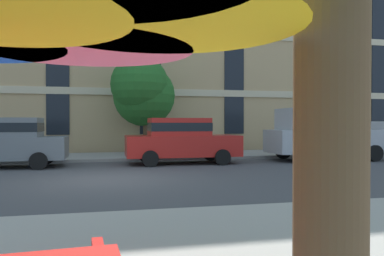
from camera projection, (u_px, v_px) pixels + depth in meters
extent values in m
plane|color=#424244|center=(105.00, 180.00, 10.77)|extent=(120.00, 120.00, 0.00)
cube|color=gray|center=(105.00, 157.00, 17.41)|extent=(56.00, 3.60, 0.12)
cube|color=tan|center=(105.00, 26.00, 25.30)|extent=(36.73, 12.00, 16.00)
cube|color=beige|center=(105.00, 91.00, 19.47)|extent=(36.00, 0.08, 0.36)
cube|color=beige|center=(105.00, 28.00, 19.43)|extent=(36.00, 0.08, 0.36)
cube|color=black|center=(311.00, 4.00, 21.92)|extent=(1.10, 0.06, 14.80)
cube|color=black|center=(380.00, 9.00, 22.92)|extent=(1.10, 0.06, 14.80)
cube|color=slate|center=(2.00, 148.00, 13.59)|extent=(4.40, 1.76, 0.80)
cube|color=slate|center=(6.00, 127.00, 13.62)|extent=(2.30, 1.55, 0.68)
cube|color=black|center=(6.00, 127.00, 13.62)|extent=(2.32, 1.57, 0.32)
cylinder|color=black|center=(39.00, 161.00, 13.04)|extent=(0.60, 0.22, 0.60)
cylinder|color=black|center=(46.00, 156.00, 14.76)|extent=(0.60, 0.22, 0.60)
cube|color=#B21E19|center=(183.00, 146.00, 15.02)|extent=(4.40, 1.76, 0.80)
cube|color=#B21E19|center=(179.00, 127.00, 14.98)|extent=(2.30, 1.55, 0.68)
cube|color=black|center=(179.00, 127.00, 14.98)|extent=(2.32, 1.57, 0.32)
cylinder|color=black|center=(210.00, 154.00, 16.18)|extent=(0.60, 0.22, 0.60)
cylinder|color=black|center=(222.00, 157.00, 14.47)|extent=(0.60, 0.22, 0.60)
cylinder|color=black|center=(145.00, 155.00, 15.59)|extent=(0.60, 0.22, 0.60)
cylinder|color=black|center=(150.00, 159.00, 13.87)|extent=(0.60, 0.22, 0.60)
cube|color=#A8AAB2|center=(327.00, 141.00, 16.40)|extent=(5.10, 1.90, 0.96)
cube|color=#A8AAB2|center=(304.00, 119.00, 16.15)|extent=(1.90, 1.75, 0.90)
cube|color=#A8AAB2|center=(378.00, 125.00, 16.93)|extent=(0.16, 1.75, 0.36)
cylinder|color=black|center=(347.00, 150.00, 17.68)|extent=(0.68, 0.22, 0.68)
cylinder|color=black|center=(375.00, 153.00, 15.83)|extent=(0.68, 0.22, 0.68)
cylinder|color=black|center=(283.00, 151.00, 16.99)|extent=(0.68, 0.22, 0.68)
cylinder|color=black|center=(305.00, 155.00, 15.14)|extent=(0.68, 0.22, 0.68)
cylinder|color=#4C3823|center=(146.00, 135.00, 18.17)|extent=(0.25, 0.25, 2.01)
sphere|color=#236023|center=(141.00, 97.00, 18.31)|extent=(2.13, 2.13, 2.13)
sphere|color=#236023|center=(140.00, 84.00, 17.92)|extent=(2.70, 2.70, 2.70)
sphere|color=#236023|center=(141.00, 92.00, 18.06)|extent=(2.39, 2.39, 2.39)
sphere|color=#236023|center=(144.00, 96.00, 18.38)|extent=(2.95, 2.95, 2.95)
cone|color=#E5668C|center=(84.00, 24.00, 2.68)|extent=(1.54, 1.54, 0.37)
cylinder|color=brown|center=(331.00, 95.00, 2.31)|extent=(0.44, 0.44, 3.54)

